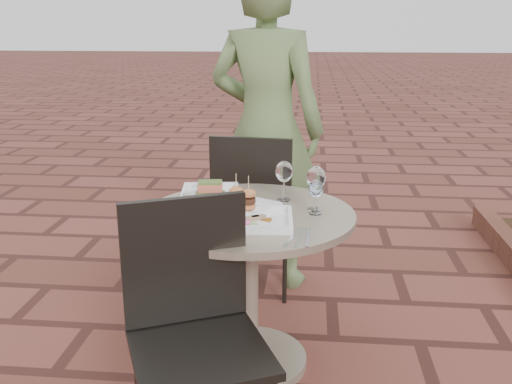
# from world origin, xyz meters

# --- Properties ---
(ground) EXTENTS (60.00, 60.00, 0.00)m
(ground) POSITION_xyz_m (0.00, 0.00, 0.00)
(ground) COLOR brown
(ground) RESTS_ON ground
(cafe_table) EXTENTS (0.90, 0.90, 0.73)m
(cafe_table) POSITION_xyz_m (0.02, -0.25, 0.48)
(cafe_table) COLOR gray
(cafe_table) RESTS_ON ground
(chair_far) EXTENTS (0.49, 0.49, 0.93)m
(chair_far) POSITION_xyz_m (-0.02, 0.47, 0.55)
(chair_far) COLOR black
(chair_far) RESTS_ON ground
(chair_near) EXTENTS (0.58, 0.58, 0.93)m
(chair_near) POSITION_xyz_m (-0.11, -0.81, 0.55)
(chair_near) COLOR black
(chair_near) RESTS_ON ground
(diner) EXTENTS (0.76, 0.60, 1.84)m
(diner) POSITION_xyz_m (0.02, 0.67, 0.92)
(diner) COLOR #556C3B
(diner) RESTS_ON ground
(plate_salmon) EXTENTS (0.29, 0.29, 0.07)m
(plate_salmon) POSITION_xyz_m (-0.18, -0.03, 0.75)
(plate_salmon) COLOR white
(plate_salmon) RESTS_ON cafe_table
(plate_sliders) EXTENTS (0.34, 0.34, 0.16)m
(plate_sliders) POSITION_xyz_m (-0.00, -0.24, 0.76)
(plate_sliders) COLOR white
(plate_sliders) RESTS_ON cafe_table
(plate_tuna) EXTENTS (0.29, 0.29, 0.03)m
(plate_tuna) POSITION_xyz_m (0.08, -0.38, 0.75)
(plate_tuna) COLOR white
(plate_tuna) RESTS_ON cafe_table
(wine_glass_right) EXTENTS (0.06, 0.06, 0.15)m
(wine_glass_right) POSITION_xyz_m (0.30, -0.24, 0.83)
(wine_glass_right) COLOR white
(wine_glass_right) RESTS_ON cafe_table
(wine_glass_mid) EXTENTS (0.08, 0.08, 0.18)m
(wine_glass_mid) POSITION_xyz_m (0.16, -0.06, 0.86)
(wine_glass_mid) COLOR white
(wine_glass_mid) RESTS_ON cafe_table
(wine_glass_far) EXTENTS (0.08, 0.08, 0.19)m
(wine_glass_far) POSITION_xyz_m (0.30, -0.19, 0.87)
(wine_glass_far) COLOR white
(wine_glass_far) RESTS_ON cafe_table
(steel_ramekin) EXTENTS (0.06, 0.06, 0.04)m
(steel_ramekin) POSITION_xyz_m (-0.25, -0.14, 0.75)
(steel_ramekin) COLOR silver
(steel_ramekin) RESTS_ON cafe_table
(cutlery_set) EXTENTS (0.13, 0.24, 0.00)m
(cutlery_set) POSITION_xyz_m (0.25, -0.53, 0.73)
(cutlery_set) COLOR silver
(cutlery_set) RESTS_ON cafe_table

